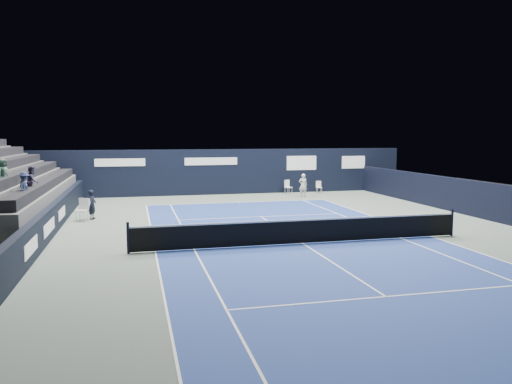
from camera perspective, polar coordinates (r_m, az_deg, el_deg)
ground at (r=20.89m, az=3.58°, el=-4.77°), size 48.00×48.00×0.00m
court_surface at (r=19.03m, az=5.39°, el=-5.90°), size 10.97×23.77×0.01m
enclosure_wall_right at (r=29.01m, az=21.31°, el=-0.22°), size 0.30×22.00×1.80m
folding_chair_back_a at (r=34.95m, az=3.61°, el=0.87°), size 0.53×0.55×0.96m
folding_chair_back_b at (r=35.59m, az=7.19°, el=0.67°), size 0.41×0.40×0.84m
line_judge_chair at (r=25.26m, az=-19.19°, el=-1.74°), size 0.61×0.60×1.08m
line_judge at (r=25.56m, az=-18.20°, el=-1.37°), size 0.46×0.59×1.44m
court_markings at (r=19.03m, az=5.39°, el=-5.88°), size 11.03×23.83×0.00m
tennis_net at (r=18.93m, az=5.40°, el=-4.41°), size 12.90×0.10×1.10m
back_sponsor_wall at (r=34.68m, az=-3.57°, el=2.34°), size 26.00×0.63×3.10m
side_barrier_left at (r=24.01m, az=-21.71°, el=-2.29°), size 0.33×22.00×1.20m
tennis_player at (r=33.19m, az=5.39°, el=0.78°), size 0.60×0.82×1.54m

